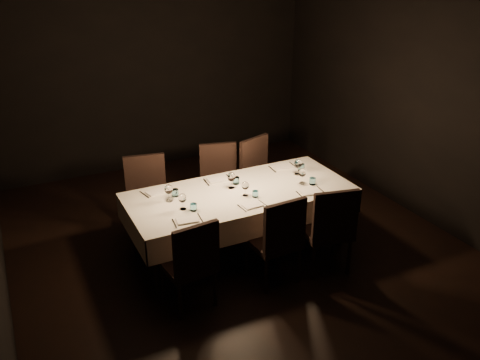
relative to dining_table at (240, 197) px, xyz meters
name	(u,v)px	position (x,y,z in m)	size (l,w,h in m)	color
room	(240,128)	(0.00, 0.00, 0.81)	(5.01, 6.01, 3.01)	black
dining_table	(240,197)	(0.00, 0.00, 0.00)	(2.52, 1.12, 0.76)	black
chair_near_left	(191,261)	(-0.87, -0.73, -0.16)	(0.51, 0.51, 0.96)	black
place_setting_near_left	(186,207)	(-0.72, -0.22, 0.14)	(0.33, 0.40, 0.18)	silver
chair_near_center	(278,237)	(0.07, -0.74, -0.14)	(0.50, 0.50, 1.00)	black
place_setting_near_center	(250,194)	(0.01, -0.22, 0.14)	(0.30, 0.39, 0.17)	silver
chair_near_right	(329,226)	(0.66, -0.80, -0.13)	(0.58, 0.58, 1.02)	black
place_setting_near_right	(307,180)	(0.74, -0.22, 0.15)	(0.34, 0.41, 0.18)	silver
chair_far_left	(147,194)	(-0.84, 0.81, -0.14)	(0.56, 0.56, 1.01)	black
place_setting_far_left	(167,191)	(-0.78, 0.22, 0.15)	(0.36, 0.41, 0.19)	silver
chair_far_center	(220,179)	(0.12, 0.84, -0.14)	(0.58, 0.58, 0.99)	black
place_setting_far_center	(228,179)	(-0.04, 0.22, 0.15)	(0.35, 0.41, 0.19)	silver
chair_far_right	(261,174)	(0.66, 0.73, -0.13)	(0.63, 0.63, 1.02)	black
place_setting_far_right	(294,165)	(0.84, 0.22, 0.15)	(0.36, 0.42, 0.20)	silver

